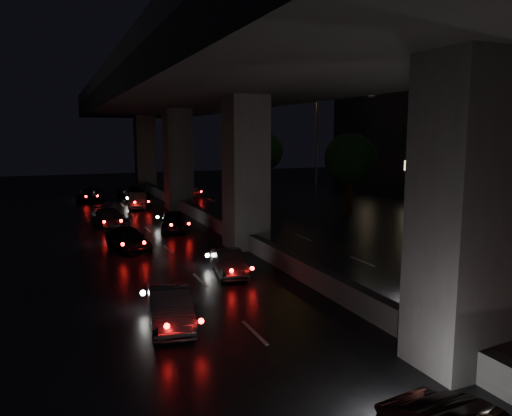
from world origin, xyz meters
TOP-DOWN VIEW (x-y plane):
  - ground at (0.00, 0.00)m, footprint 120.00×120.00m
  - viaduct at (0.00, 5.00)m, footprint 12.00×80.00m
  - median_barrier at (0.00, 5.00)m, footprint 0.45×70.00m
  - building_right_far at (27.00, 20.00)m, footprint 12.00×22.00m
  - tree_c at (11.00, 12.00)m, footprint 3.80×3.80m
  - tree_d at (11.00, 28.00)m, footprint 3.80×3.80m
  - streetlight_far at (10.97, 18.00)m, footprint 2.52×0.44m
  - car_3 at (2.51, -7.80)m, footprint 1.58×3.76m
  - car_4 at (-6.24, -4.45)m, footprint 1.74×3.76m
  - car_5 at (-2.61, 0.32)m, footprint 1.55×3.34m
  - car_6 at (-5.96, 6.64)m, footprint 2.24×3.88m
  - car_7 at (-6.15, 13.53)m, footprint 2.28×4.35m
  - car_8 at (-2.62, 10.86)m, footprint 2.25×3.94m
  - car_9 at (-3.06, 21.59)m, footprint 2.11×4.05m
  - car_10 at (-2.57, 26.79)m, footprint 2.87×4.61m
  - car_11 at (-6.34, 27.33)m, footprint 2.82×4.49m
  - car_12 at (3.01, 27.19)m, footprint 1.94×3.42m

SIDE VIEW (x-z plane):
  - ground at x=0.00m, z-range 0.00..0.00m
  - median_barrier at x=0.00m, z-range 0.00..0.85m
  - car_5 at x=-2.61m, z-range 0.00..1.06m
  - car_3 at x=2.51m, z-range 0.00..1.08m
  - car_12 at x=3.01m, z-range 0.00..1.10m
  - car_11 at x=-6.34m, z-range 0.00..1.16m
  - car_10 at x=-2.57m, z-range 0.00..1.19m
  - car_4 at x=-6.24m, z-range 0.00..1.19m
  - car_7 at x=-6.15m, z-range 0.00..1.20m
  - car_6 at x=-5.96m, z-range 0.00..1.24m
  - car_8 at x=-2.62m, z-range 0.00..1.26m
  - car_9 at x=-3.06m, z-range 0.00..1.27m
  - tree_c at x=11.00m, z-range 1.13..7.26m
  - tree_d at x=11.00m, z-range 1.13..7.26m
  - streetlight_far at x=10.97m, z-range 1.16..10.16m
  - building_right_far at x=27.00m, z-range 0.00..15.00m
  - viaduct at x=0.00m, z-range 3.09..13.59m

